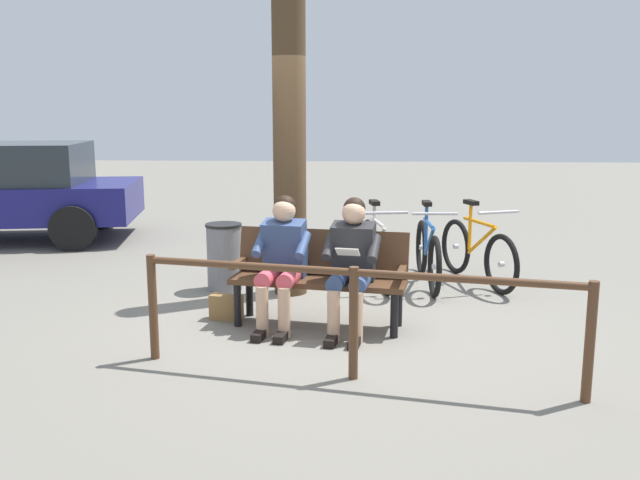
{
  "coord_description": "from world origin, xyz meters",
  "views": [
    {
      "loc": [
        -0.29,
        6.2,
        1.97
      ],
      "look_at": [
        0.07,
        -0.14,
        0.75
      ],
      "focal_mm": 38.41,
      "sensor_mm": 36.0,
      "label": 1
    }
  ],
  "objects_px": {
    "bench": "(320,270)",
    "person_companion": "(282,256)",
    "handbag": "(226,307)",
    "person_reading": "(352,259)",
    "bicycle_blue": "(477,252)",
    "litter_bin": "(224,257)",
    "tree_trunk": "(289,137)",
    "bicycle_silver": "(377,253)",
    "bicycle_orange": "(428,254)"
  },
  "relations": [
    {
      "from": "bench",
      "to": "person_reading",
      "type": "height_order",
      "value": "person_reading"
    },
    {
      "from": "tree_trunk",
      "to": "litter_bin",
      "type": "distance_m",
      "value": 1.51
    },
    {
      "from": "person_reading",
      "to": "bicycle_orange",
      "type": "height_order",
      "value": "person_reading"
    },
    {
      "from": "bench",
      "to": "bicycle_blue",
      "type": "xyz_separation_m",
      "value": [
        -1.71,
        -1.61,
        -0.15
      ]
    },
    {
      "from": "person_reading",
      "to": "bicycle_orange",
      "type": "relative_size",
      "value": 0.71
    },
    {
      "from": "person_reading",
      "to": "person_companion",
      "type": "bearing_deg",
      "value": -0.05
    },
    {
      "from": "bicycle_blue",
      "to": "litter_bin",
      "type": "bearing_deg",
      "value": -101.36
    },
    {
      "from": "bicycle_blue",
      "to": "bicycle_silver",
      "type": "distance_m",
      "value": 1.15
    },
    {
      "from": "person_reading",
      "to": "handbag",
      "type": "xyz_separation_m",
      "value": [
        1.19,
        -0.29,
        -0.54
      ]
    },
    {
      "from": "person_reading",
      "to": "tree_trunk",
      "type": "height_order",
      "value": "tree_trunk"
    },
    {
      "from": "tree_trunk",
      "to": "bicycle_silver",
      "type": "distance_m",
      "value": 1.69
    },
    {
      "from": "bench",
      "to": "bicycle_blue",
      "type": "relative_size",
      "value": 1.04
    },
    {
      "from": "person_companion",
      "to": "bicycle_silver",
      "type": "height_order",
      "value": "person_companion"
    },
    {
      "from": "person_companion",
      "to": "bicycle_blue",
      "type": "distance_m",
      "value": 2.69
    },
    {
      "from": "person_reading",
      "to": "bicycle_blue",
      "type": "bearing_deg",
      "value": -118.16
    },
    {
      "from": "handbag",
      "to": "tree_trunk",
      "type": "distance_m",
      "value": 1.92
    },
    {
      "from": "person_reading",
      "to": "litter_bin",
      "type": "height_order",
      "value": "person_reading"
    },
    {
      "from": "tree_trunk",
      "to": "handbag",
      "type": "bearing_deg",
      "value": 62.86
    },
    {
      "from": "bench",
      "to": "bicycle_blue",
      "type": "height_order",
      "value": "bicycle_blue"
    },
    {
      "from": "person_companion",
      "to": "litter_bin",
      "type": "height_order",
      "value": "person_companion"
    },
    {
      "from": "person_companion",
      "to": "tree_trunk",
      "type": "height_order",
      "value": "tree_trunk"
    },
    {
      "from": "bicycle_blue",
      "to": "handbag",
      "type": "bearing_deg",
      "value": -79.69
    },
    {
      "from": "person_reading",
      "to": "litter_bin",
      "type": "xyz_separation_m",
      "value": [
        1.41,
        -1.38,
        -0.29
      ]
    },
    {
      "from": "bench",
      "to": "bicycle_blue",
      "type": "bearing_deg",
      "value": -127.05
    },
    {
      "from": "handbag",
      "to": "bicycle_silver",
      "type": "xyz_separation_m",
      "value": [
        -1.46,
        -1.45,
        0.24
      ]
    },
    {
      "from": "bench",
      "to": "person_reading",
      "type": "relative_size",
      "value": 1.38
    },
    {
      "from": "tree_trunk",
      "to": "bench",
      "type": "bearing_deg",
      "value": 109.57
    },
    {
      "from": "person_reading",
      "to": "handbag",
      "type": "distance_m",
      "value": 1.34
    },
    {
      "from": "tree_trunk",
      "to": "litter_bin",
      "type": "xyz_separation_m",
      "value": [
        0.74,
        -0.09,
        -1.31
      ]
    },
    {
      "from": "person_companion",
      "to": "bicycle_silver",
      "type": "xyz_separation_m",
      "value": [
        -0.9,
        -1.63,
        -0.3
      ]
    },
    {
      "from": "bench",
      "to": "person_reading",
      "type": "xyz_separation_m",
      "value": [
        -0.29,
        0.22,
        0.16
      ]
    },
    {
      "from": "bench",
      "to": "bicycle_silver",
      "type": "relative_size",
      "value": 1.0
    },
    {
      "from": "person_companion",
      "to": "tree_trunk",
      "type": "distance_m",
      "value": 1.56
    },
    {
      "from": "handbag",
      "to": "tree_trunk",
      "type": "relative_size",
      "value": 0.09
    },
    {
      "from": "bench",
      "to": "tree_trunk",
      "type": "bearing_deg",
      "value": -60.81
    },
    {
      "from": "person_reading",
      "to": "person_companion",
      "type": "xyz_separation_m",
      "value": [
        0.63,
        -0.11,
        -0.0
      ]
    },
    {
      "from": "handbag",
      "to": "bicycle_blue",
      "type": "relative_size",
      "value": 0.19
    },
    {
      "from": "handbag",
      "to": "litter_bin",
      "type": "height_order",
      "value": "litter_bin"
    },
    {
      "from": "person_reading",
      "to": "bicycle_orange",
      "type": "xyz_separation_m",
      "value": [
        -0.84,
        -1.71,
        -0.31
      ]
    },
    {
      "from": "tree_trunk",
      "to": "bicycle_silver",
      "type": "relative_size",
      "value": 2.02
    },
    {
      "from": "bicycle_silver",
      "to": "person_companion",
      "type": "bearing_deg",
      "value": -39.55
    },
    {
      "from": "bench",
      "to": "person_companion",
      "type": "xyz_separation_m",
      "value": [
        0.34,
        0.11,
        0.16
      ]
    },
    {
      "from": "litter_bin",
      "to": "bicycle_silver",
      "type": "relative_size",
      "value": 0.44
    },
    {
      "from": "tree_trunk",
      "to": "bicycle_blue",
      "type": "distance_m",
      "value": 2.53
    },
    {
      "from": "person_companion",
      "to": "bicycle_silver",
      "type": "distance_m",
      "value": 1.89
    },
    {
      "from": "bench",
      "to": "handbag",
      "type": "distance_m",
      "value": 0.98
    },
    {
      "from": "bench",
      "to": "litter_bin",
      "type": "distance_m",
      "value": 1.62
    },
    {
      "from": "bench",
      "to": "bicycle_silver",
      "type": "xyz_separation_m",
      "value": [
        -0.56,
        -1.52,
        -0.15
      ]
    },
    {
      "from": "litter_bin",
      "to": "bicycle_silver",
      "type": "distance_m",
      "value": 1.72
    },
    {
      "from": "bench",
      "to": "litter_bin",
      "type": "xyz_separation_m",
      "value": [
        1.12,
        -1.17,
        -0.14
      ]
    }
  ]
}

